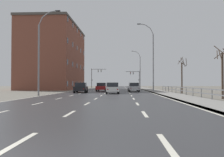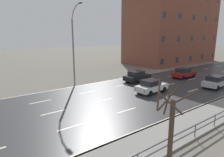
{
  "view_description": "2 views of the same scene",
  "coord_description": "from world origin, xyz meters",
  "px_view_note": "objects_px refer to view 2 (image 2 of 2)",
  "views": [
    {
      "loc": [
        2.48,
        -3.5,
        1.44
      ],
      "look_at": [
        0.13,
        48.26,
        2.55
      ],
      "focal_mm": 37.51,
      "sensor_mm": 36.0,
      "label": 1
    },
    {
      "loc": [
        16.03,
        12.48,
        6.71
      ],
      "look_at": [
        0.0,
        24.63,
        2.19
      ],
      "focal_mm": 31.82,
      "sensor_mm": 36.0,
      "label": 2
    }
  ],
  "objects_px": {
    "car_near_right": "(151,86)",
    "car_far_right": "(137,76)",
    "street_lamp_left_bank": "(74,48)",
    "brick_building": "(172,29)",
    "car_mid_centre": "(184,73)",
    "car_distant": "(215,81)"
  },
  "relations": [
    {
      "from": "car_near_right",
      "to": "car_far_right",
      "type": "bearing_deg",
      "value": 150.21
    },
    {
      "from": "street_lamp_left_bank",
      "to": "car_near_right",
      "type": "relative_size",
      "value": 2.45
    },
    {
      "from": "street_lamp_left_bank",
      "to": "brick_building",
      "type": "bearing_deg",
      "value": 103.24
    },
    {
      "from": "car_near_right",
      "to": "car_distant",
      "type": "relative_size",
      "value": 1.0
    },
    {
      "from": "car_mid_centre",
      "to": "car_distant",
      "type": "xyz_separation_m",
      "value": [
        5.8,
        -1.92,
        0.0
      ]
    },
    {
      "from": "car_far_right",
      "to": "street_lamp_left_bank",
      "type": "bearing_deg",
      "value": -116.28
    },
    {
      "from": "car_distant",
      "to": "brick_building",
      "type": "height_order",
      "value": "brick_building"
    },
    {
      "from": "street_lamp_left_bank",
      "to": "brick_building",
      "type": "distance_m",
      "value": 30.26
    },
    {
      "from": "car_far_right",
      "to": "car_distant",
      "type": "height_order",
      "value": "same"
    },
    {
      "from": "street_lamp_left_bank",
      "to": "car_far_right",
      "type": "distance_m",
      "value": 9.7
    },
    {
      "from": "street_lamp_left_bank",
      "to": "car_mid_centre",
      "type": "xyz_separation_m",
      "value": [
        6.03,
        15.65,
        -4.2
      ]
    },
    {
      "from": "street_lamp_left_bank",
      "to": "car_distant",
      "type": "xyz_separation_m",
      "value": [
        11.83,
        13.73,
        -4.2
      ]
    },
    {
      "from": "car_near_right",
      "to": "brick_building",
      "type": "bearing_deg",
      "value": 119.81
    },
    {
      "from": "car_near_right",
      "to": "car_mid_centre",
      "type": "xyz_separation_m",
      "value": [
        -2.43,
        10.14,
        0.0
      ]
    },
    {
      "from": "street_lamp_left_bank",
      "to": "car_far_right",
      "type": "bearing_deg",
      "value": 66.45
    },
    {
      "from": "car_far_right",
      "to": "car_mid_centre",
      "type": "xyz_separation_m",
      "value": [
        2.54,
        7.63,
        0.0
      ]
    },
    {
      "from": "car_distant",
      "to": "brick_building",
      "type": "relative_size",
      "value": 0.19
    },
    {
      "from": "car_distant",
      "to": "car_near_right",
      "type": "bearing_deg",
      "value": -115.5
    },
    {
      "from": "car_far_right",
      "to": "brick_building",
      "type": "xyz_separation_m",
      "value": [
        -10.39,
        21.3,
        7.06
      ]
    },
    {
      "from": "street_lamp_left_bank",
      "to": "car_far_right",
      "type": "height_order",
      "value": "street_lamp_left_bank"
    },
    {
      "from": "car_near_right",
      "to": "car_mid_centre",
      "type": "relative_size",
      "value": 1.0
    },
    {
      "from": "street_lamp_left_bank",
      "to": "car_far_right",
      "type": "xyz_separation_m",
      "value": [
        3.49,
        8.02,
        -4.2
      ]
    }
  ]
}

